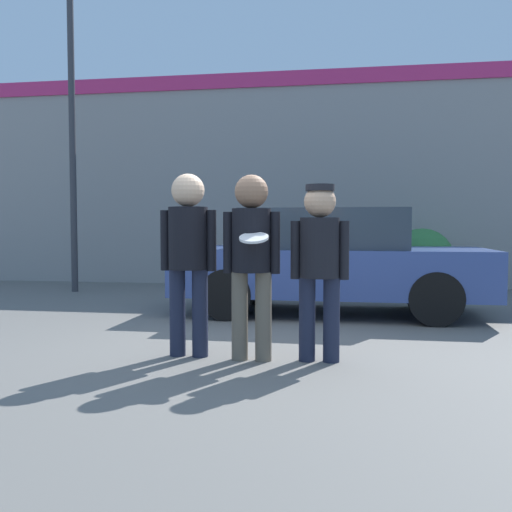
{
  "coord_description": "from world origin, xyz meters",
  "views": [
    {
      "loc": [
        0.94,
        -5.51,
        1.24
      ],
      "look_at": [
        0.05,
        -0.17,
        0.95
      ],
      "focal_mm": 40.0,
      "sensor_mm": 36.0,
      "label": 1
    }
  ],
  "objects_px": {
    "person_left": "(188,247)",
    "street_lamp": "(79,72)",
    "person_middle_with_frisbee": "(251,250)",
    "parked_car_near": "(329,261)",
    "person_right": "(320,256)",
    "shrub": "(422,260)"
  },
  "relations": [
    {
      "from": "person_left",
      "to": "street_lamp",
      "type": "bearing_deg",
      "value": 125.85
    },
    {
      "from": "person_left",
      "to": "shrub",
      "type": "xyz_separation_m",
      "value": [
        2.81,
        5.72,
        -0.44
      ]
    },
    {
      "from": "person_left",
      "to": "person_right",
      "type": "bearing_deg",
      "value": -0.38
    },
    {
      "from": "person_left",
      "to": "street_lamp",
      "type": "relative_size",
      "value": 0.26
    },
    {
      "from": "person_left",
      "to": "person_middle_with_frisbee",
      "type": "bearing_deg",
      "value": -6.52
    },
    {
      "from": "person_middle_with_frisbee",
      "to": "shrub",
      "type": "xyz_separation_m",
      "value": [
        2.2,
        5.79,
        -0.42
      ]
    },
    {
      "from": "person_left",
      "to": "parked_car_near",
      "type": "distance_m",
      "value": 3.09
    },
    {
      "from": "parked_car_near",
      "to": "shrub",
      "type": "distance_m",
      "value": 3.31
    },
    {
      "from": "person_left",
      "to": "parked_car_near",
      "type": "relative_size",
      "value": 0.41
    },
    {
      "from": "person_middle_with_frisbee",
      "to": "street_lamp",
      "type": "distance_m",
      "value": 6.92
    },
    {
      "from": "person_right",
      "to": "shrub",
      "type": "xyz_separation_m",
      "value": [
        1.58,
        5.73,
        -0.37
      ]
    },
    {
      "from": "person_left",
      "to": "street_lamp",
      "type": "distance_m",
      "value": 6.52
    },
    {
      "from": "person_middle_with_frisbee",
      "to": "street_lamp",
      "type": "bearing_deg",
      "value": 130.05
    },
    {
      "from": "person_left",
      "to": "shrub",
      "type": "height_order",
      "value": "person_left"
    },
    {
      "from": "person_left",
      "to": "person_middle_with_frisbee",
      "type": "distance_m",
      "value": 0.62
    },
    {
      "from": "parked_car_near",
      "to": "street_lamp",
      "type": "relative_size",
      "value": 0.63
    },
    {
      "from": "street_lamp",
      "to": "parked_car_near",
      "type": "bearing_deg",
      "value": -22.18
    },
    {
      "from": "person_left",
      "to": "shrub",
      "type": "relative_size",
      "value": 1.46
    },
    {
      "from": "person_right",
      "to": "street_lamp",
      "type": "xyz_separation_m",
      "value": [
        -4.63,
        4.71,
        3.06
      ]
    },
    {
      "from": "person_middle_with_frisbee",
      "to": "parked_car_near",
      "type": "distance_m",
      "value": 2.97
    },
    {
      "from": "parked_car_near",
      "to": "street_lamp",
      "type": "bearing_deg",
      "value": 157.82
    },
    {
      "from": "person_middle_with_frisbee",
      "to": "street_lamp",
      "type": "height_order",
      "value": "street_lamp"
    }
  ]
}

